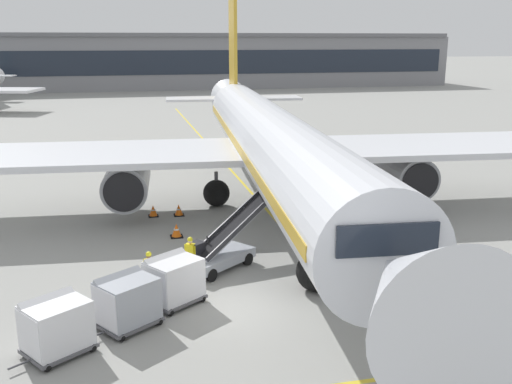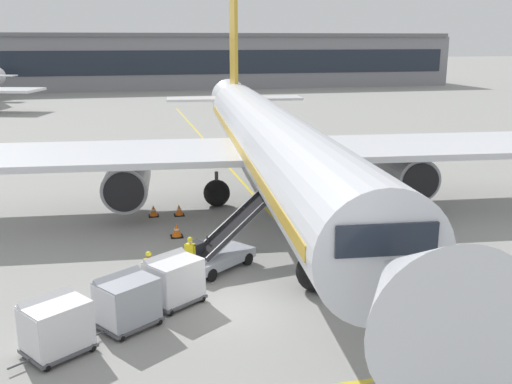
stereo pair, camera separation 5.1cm
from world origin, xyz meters
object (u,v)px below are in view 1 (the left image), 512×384
parked_airplane (268,142)px  safety_cone_engine_keepout (179,210)px  ground_crew_by_loader (149,269)px  belt_loader (221,249)px  baggage_cart_lead (173,279)px  ground_crew_by_carts (190,254)px  safety_cone_wingtip (176,230)px  baggage_cart_third (56,325)px  baggage_cart_second (127,301)px  safety_cone_nose_mark (153,211)px

parked_airplane → safety_cone_engine_keepout: 6.54m
ground_crew_by_loader → belt_loader: bearing=31.9°
baggage_cart_lead → parked_airplane: bearing=60.1°
ground_crew_by_carts → safety_cone_wingtip: (-0.09, 5.22, -0.65)m
belt_loader → baggage_cart_lead: 4.06m
parked_airplane → baggage_cart_third: 18.50m
baggage_cart_third → ground_crew_by_loader: bearing=52.2°
parked_airplane → baggage_cart_third: bearing=-126.3°
parked_airplane → ground_crew_by_carts: 11.30m
parked_airplane → belt_loader: bearing=-117.0°
ground_crew_by_loader → safety_cone_engine_keepout: ground_crew_by_loader is taller
ground_crew_by_carts → safety_cone_engine_keepout: size_ratio=2.63×
baggage_cart_second → safety_cone_wingtip: baggage_cart_second is taller
safety_cone_engine_keepout → safety_cone_nose_mark: bearing=173.0°
baggage_cart_third → ground_crew_by_carts: 7.43m
belt_loader → baggage_cart_lead: bearing=-126.9°
ground_crew_by_loader → ground_crew_by_carts: 2.28m
safety_cone_engine_keepout → safety_cone_nose_mark: size_ratio=1.01×
baggage_cart_lead → baggage_cart_third: size_ratio=1.00×
baggage_cart_second → safety_cone_nose_mark: size_ratio=4.12×
baggage_cart_second → safety_cone_wingtip: (2.67, 9.35, -0.65)m
ground_crew_by_carts → safety_cone_wingtip: ground_crew_by_carts is taller
ground_crew_by_loader → baggage_cart_lead: bearing=-55.6°
parked_airplane → baggage_cart_lead: parked_airplane is taller
safety_cone_wingtip → baggage_cart_lead: bearing=-96.5°
parked_airplane → safety_cone_engine_keepout: size_ratio=71.98×
baggage_cart_third → ground_crew_by_carts: baggage_cart_third is taller
ground_crew_by_carts → safety_cone_nose_mark: ground_crew_by_carts is taller
baggage_cart_third → baggage_cart_second: bearing=31.2°
belt_loader → baggage_cart_lead: belt_loader is taller
baggage_cart_lead → baggage_cart_second: 2.35m
safety_cone_engine_keepout → safety_cone_nose_mark: (-1.45, 0.18, -0.00)m
ground_crew_by_loader → ground_crew_by_carts: bearing=37.2°
parked_airplane → safety_cone_wingtip: size_ratio=66.35×
belt_loader → baggage_cart_second: size_ratio=1.85×
baggage_cart_third → safety_cone_engine_keepout: (5.44, 14.50, -0.68)m
safety_cone_wingtip → safety_cone_nose_mark: bearing=103.2°
belt_loader → ground_crew_by_carts: (-1.45, -0.65, 0.15)m
baggage_cart_second → safety_cone_engine_keepout: size_ratio=4.07×
baggage_cart_second → baggage_cart_third: size_ratio=1.00×
baggage_cart_second → safety_cone_wingtip: 9.75m
ground_crew_by_carts → safety_cone_engine_keepout: 9.04m
safety_cone_wingtip → safety_cone_nose_mark: safety_cone_wingtip is taller
parked_airplane → safety_cone_nose_mark: parked_airplane is taller
belt_loader → safety_cone_wingtip: 4.85m
baggage_cart_third → safety_cone_wingtip: size_ratio=3.76×
baggage_cart_lead → ground_crew_by_loader: size_ratio=1.55×
safety_cone_wingtip → ground_crew_by_carts: bearing=-89.0°
baggage_cart_third → safety_cone_engine_keepout: 15.50m
belt_loader → baggage_cart_third: (-6.46, -6.14, 0.15)m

